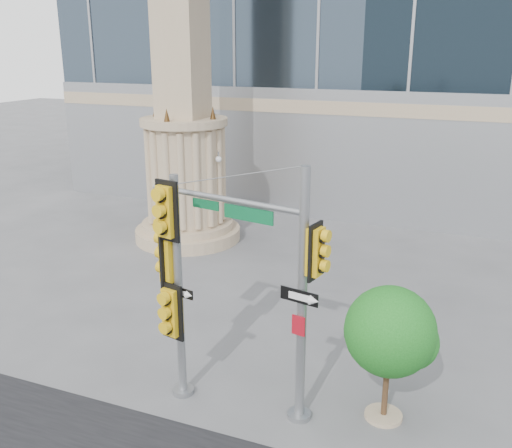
% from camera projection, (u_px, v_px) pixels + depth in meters
% --- Properties ---
extents(ground, '(120.00, 120.00, 0.00)m').
position_uv_depth(ground, '(227.00, 377.00, 14.13)').
color(ground, '#545456').
rests_on(ground, ground).
extents(monument, '(4.40, 4.40, 16.60)m').
position_uv_depth(monument, '(183.00, 107.00, 22.59)').
color(monument, tan).
rests_on(monument, ground).
extents(main_signal_pole, '(4.34, 1.22, 5.66)m').
position_uv_depth(main_signal_pole, '(261.00, 260.00, 12.10)').
color(main_signal_pole, slate).
rests_on(main_signal_pole, ground).
extents(secondary_signal_pole, '(0.92, 0.80, 5.28)m').
position_uv_depth(secondary_signal_pole, '(172.00, 272.00, 12.50)').
color(secondary_signal_pole, slate).
rests_on(secondary_signal_pole, ground).
extents(street_tree, '(1.98, 1.94, 3.09)m').
position_uv_depth(street_tree, '(392.00, 335.00, 12.00)').
color(street_tree, tan).
rests_on(street_tree, ground).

